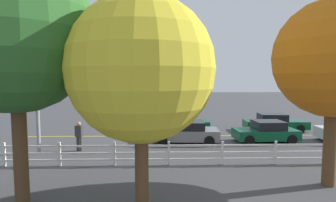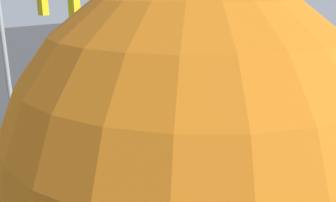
% 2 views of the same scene
% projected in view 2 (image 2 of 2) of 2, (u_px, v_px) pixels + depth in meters
% --- Properties ---
extents(ground_plane, '(120.00, 120.00, 0.00)m').
position_uv_depth(ground_plane, '(184.00, 148.00, 16.85)').
color(ground_plane, '#444447').
extents(lane_center_stripe, '(28.00, 0.16, 0.01)m').
position_uv_depth(lane_center_stripe, '(265.00, 173.00, 14.51)').
color(lane_center_stripe, gold).
rests_on(lane_center_stripe, ground_plane).
extents(signal_assembly, '(7.18, 0.38, 7.59)m').
position_uv_depth(signal_assembly, '(28.00, 33.00, 14.80)').
color(signal_assembly, gray).
rests_on(signal_assembly, ground_plane).
extents(car_1, '(4.14, 2.11, 1.40)m').
position_uv_depth(car_1, '(235.00, 131.00, 16.94)').
color(car_1, '#0C4C2D').
rests_on(car_1, ground_plane).
extents(car_3, '(4.34, 2.18, 1.41)m').
position_uv_depth(car_3, '(188.00, 160.00, 14.14)').
color(car_3, slate).
rests_on(car_3, ground_plane).
extents(pedestrian, '(0.45, 0.35, 1.69)m').
position_uv_depth(pedestrian, '(49.00, 131.00, 16.34)').
color(pedestrian, '#3F3F42').
rests_on(pedestrian, ground_plane).
extents(tree_1, '(4.50, 4.50, 7.19)m').
position_uv_depth(tree_1, '(191.00, 161.00, 4.59)').
color(tree_1, brown).
rests_on(tree_1, ground_plane).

